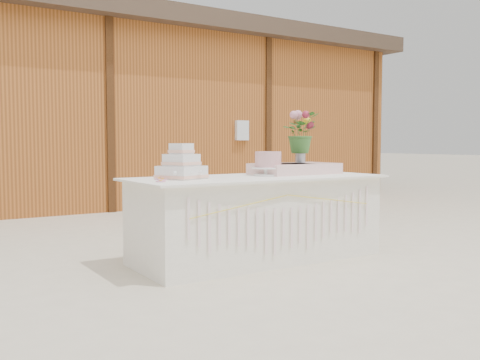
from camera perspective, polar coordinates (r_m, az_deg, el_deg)
name	(u,v)px	position (r m, az deg, el deg)	size (l,w,h in m)	color
ground	(257,259)	(5.03, 1.87, -8.40)	(80.00, 80.00, 0.00)	beige
barn	(73,111)	(10.43, -17.39, 7.09)	(12.60, 4.60, 3.30)	#A85B23
cake_table	(258,218)	(4.96, 1.91, -4.04)	(2.40, 1.00, 0.77)	white
wedding_cake	(181,167)	(4.62, -6.27, 1.40)	(0.44, 0.44, 0.31)	white
pink_cake_stand	(268,162)	(5.04, 3.01, 1.91)	(0.32, 0.32, 0.23)	white
satin_runner	(295,169)	(5.35, 5.87, 1.22)	(0.85, 0.49, 0.11)	#FFD1CD
flower_vase	(300,156)	(5.49, 6.43, 2.60)	(0.11, 0.11, 0.15)	silver
bouquet	(300,128)	(5.49, 6.45, 5.53)	(0.37, 0.32, 0.42)	#376B2B
loose_flowers	(159,179)	(4.45, -8.60, 0.07)	(0.16, 0.38, 0.02)	pink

